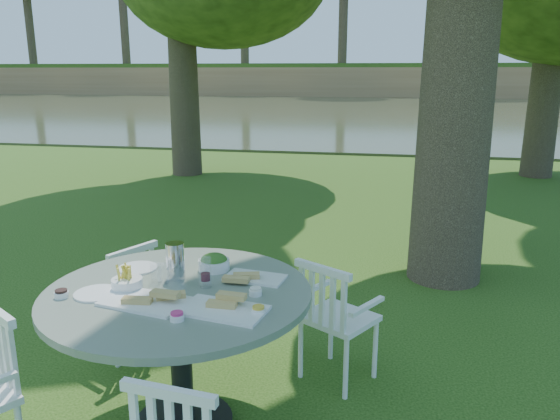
# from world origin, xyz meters

# --- Properties ---
(ground) EXTENTS (140.00, 140.00, 0.00)m
(ground) POSITION_xyz_m (0.00, 0.00, 0.00)
(ground) COLOR #1C3E0C
(ground) RESTS_ON ground
(table) EXTENTS (1.45, 1.45, 0.84)m
(table) POSITION_xyz_m (-0.20, -1.59, 0.69)
(table) COLOR black
(table) RESTS_ON ground
(chair_ne) EXTENTS (0.57, 0.56, 0.84)m
(chair_ne) POSITION_xyz_m (0.57, -0.97, 0.49)
(chair_ne) COLOR white
(chair_ne) RESTS_ON ground
(chair_nw) EXTENTS (0.53, 0.54, 0.82)m
(chair_nw) POSITION_xyz_m (-0.89, -0.87, 0.48)
(chair_nw) COLOR white
(chair_nw) RESTS_ON ground
(tableware) EXTENTS (1.15, 0.81, 0.21)m
(tableware) POSITION_xyz_m (-0.22, -1.55, 0.88)
(tableware) COLOR white
(tableware) RESTS_ON table
(river) EXTENTS (100.00, 28.00, 0.12)m
(river) POSITION_xyz_m (0.00, 23.00, 0.00)
(river) COLOR #363C23
(river) RESTS_ON ground
(far_bank) EXTENTS (100.00, 18.00, 15.20)m
(far_bank) POSITION_xyz_m (0.28, 41.12, 7.25)
(far_bank) COLOR olive
(far_bank) RESTS_ON ground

